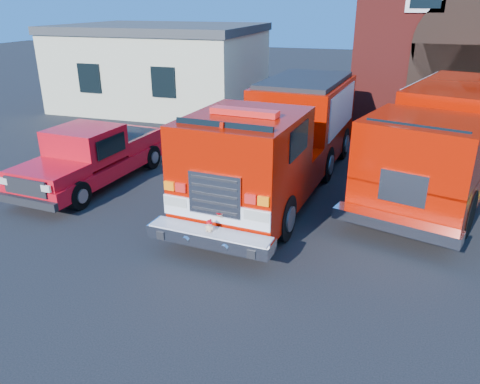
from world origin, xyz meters
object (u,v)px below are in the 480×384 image
(pickup_truck, at_px, (93,156))
(side_building, at_px, (163,65))
(fire_engine, at_px, (282,138))
(secondary_truck, at_px, (448,136))

(pickup_truck, bearing_deg, side_building, 105.59)
(fire_engine, bearing_deg, secondary_truck, 17.45)
(secondary_truck, bearing_deg, pickup_truck, -164.17)
(side_building, xyz_separation_m, pickup_truck, (3.30, -11.82, -1.30))
(side_building, relative_size, pickup_truck, 1.71)
(fire_engine, xyz_separation_m, secondary_truck, (4.86, 1.53, 0.05))
(pickup_truck, height_order, secondary_truck, secondary_truck)
(fire_engine, relative_size, pickup_truck, 1.73)
(fire_engine, distance_m, pickup_truck, 6.06)
(side_building, relative_size, fire_engine, 0.99)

